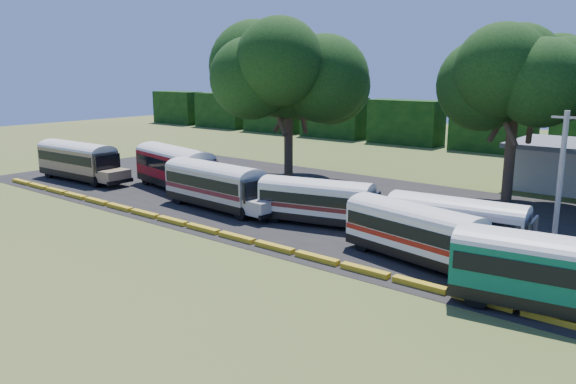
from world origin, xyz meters
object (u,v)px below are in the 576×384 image
Objects in this scene: bus_white_red at (416,230)px; tree_west at (289,73)px; bus_cream_west at (216,183)px; bus_teal at (565,272)px; bus_beige at (79,159)px; bus_red at (176,165)px.

bus_white_red is 0.70× the size of tree_west.
bus_cream_west is 24.86m from bus_teal.
tree_west is at bearing 157.06° from bus_white_red.
bus_beige is 20.82m from tree_west.
tree_west is (14.98, 12.21, 7.72)m from bus_beige.
tree_west reaches higher than bus_white_red.
bus_beige is at bearing -140.82° from tree_west.
bus_teal is (42.27, -3.27, -0.10)m from bus_beige.
bus_cream_west is 1.09× the size of bus_white_red.
tree_west is at bearing 73.38° from bus_red.
bus_red is at bearing 164.84° from bus_cream_west.
bus_cream_west is 0.76× the size of tree_west.
bus_beige is at bearing -174.98° from bus_cream_west.
bus_beige reaches higher than bus_white_red.
bus_red is (10.11, 3.04, 0.07)m from bus_beige.
tree_west is at bearing 142.42° from bus_teal.
bus_cream_west reaches higher than bus_white_red.
bus_beige is 1.04× the size of bus_teal.
bus_cream_west is at bearing -76.98° from tree_west.
bus_red is 1.09× the size of bus_cream_west.
tree_west reaches higher than bus_teal.
tree_west reaches higher than bus_red.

